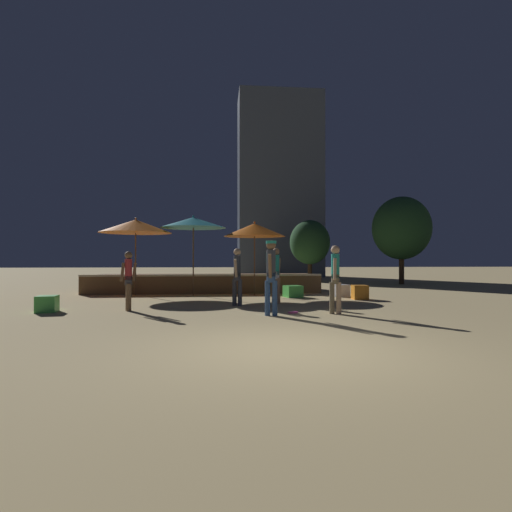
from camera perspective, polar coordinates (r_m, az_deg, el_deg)
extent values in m
plane|color=tan|center=(6.49, 5.22, -13.02)|extent=(120.00, 120.00, 0.00)
cube|color=brown|center=(17.62, -7.35, -3.85)|extent=(9.65, 2.96, 0.71)
cube|color=#CCB793|center=(16.16, -7.54, -2.75)|extent=(9.65, 0.12, 0.08)
cylinder|color=brown|center=(15.56, -0.21, -1.41)|extent=(0.05, 0.05, 2.29)
cone|color=orange|center=(15.60, -0.21, 3.75)|extent=(2.41, 2.41, 0.51)
sphere|color=orange|center=(15.62, -0.21, 4.83)|extent=(0.08, 0.08, 0.08)
cylinder|color=brown|center=(16.28, -16.83, -1.09)|extent=(0.05, 0.05, 2.43)
cone|color=orange|center=(16.33, -16.82, 4.09)|extent=(2.79, 2.79, 0.52)
sphere|color=orange|center=(16.36, -16.82, 5.14)|extent=(0.08, 0.08, 0.08)
cylinder|color=brown|center=(15.63, -8.95, -0.80)|extent=(0.05, 0.05, 2.62)
cone|color=teal|center=(15.70, -8.95, 4.74)|extent=(2.53, 2.53, 0.41)
sphere|color=teal|center=(15.72, -8.94, 5.63)|extent=(0.08, 0.08, 0.08)
cube|color=white|center=(15.39, 11.99, -4.84)|extent=(0.63, 0.63, 0.45)
cube|color=#4CC651|center=(14.85, 5.31, -5.05)|extent=(0.71, 0.71, 0.43)
cube|color=orange|center=(14.45, 14.61, -5.04)|extent=(0.53, 0.53, 0.49)
cube|color=#4CC651|center=(12.04, -27.68, -6.08)|extent=(0.55, 0.55, 0.44)
cylinder|color=#997051|center=(12.72, 3.21, -4.96)|extent=(0.13, 0.13, 0.82)
cylinder|color=#997051|center=(12.81, 2.56, -4.92)|extent=(0.13, 0.13, 0.82)
cylinder|color=white|center=(12.73, 2.88, -2.75)|extent=(0.21, 0.21, 0.24)
cylinder|color=teal|center=(12.72, 2.88, -1.26)|extent=(0.21, 0.21, 0.62)
cylinder|color=#997051|center=(12.87, 3.30, -1.56)|extent=(0.16, 0.17, 0.56)
cylinder|color=#997051|center=(12.58, 2.45, -1.58)|extent=(0.15, 0.16, 0.56)
sphere|color=#997051|center=(12.73, 2.88, 0.65)|extent=(0.22, 0.22, 0.22)
cylinder|color=#72664C|center=(10.53, 10.80, -5.90)|extent=(0.13, 0.13, 0.82)
cylinder|color=tan|center=(10.52, 11.74, -5.91)|extent=(0.13, 0.13, 0.82)
cylinder|color=#72664C|center=(10.49, 11.26, -3.25)|extent=(0.21, 0.21, 0.24)
cylinder|color=teal|center=(10.47, 11.26, -1.43)|extent=(0.21, 0.21, 0.63)
cylinder|color=tan|center=(10.30, 11.21, -1.83)|extent=(0.14, 0.22, 0.56)
cylinder|color=tan|center=(10.65, 11.31, -1.78)|extent=(0.15, 0.25, 0.56)
sphere|color=tan|center=(10.48, 11.26, 0.89)|extent=(0.22, 0.22, 0.22)
cylinder|color=#3F3F47|center=(12.08, -3.09, -5.23)|extent=(0.13, 0.13, 0.80)
cylinder|color=#3F3F47|center=(12.04, -2.31, -5.25)|extent=(0.13, 0.13, 0.80)
cylinder|color=#3F3F47|center=(12.03, -2.70, -2.96)|extent=(0.21, 0.21, 0.24)
cylinder|color=#333842|center=(12.02, -2.70, -1.40)|extent=(0.21, 0.21, 0.61)
cylinder|color=tan|center=(11.86, -2.92, -1.75)|extent=(0.14, 0.24, 0.55)
cylinder|color=tan|center=(12.18, -2.49, -1.71)|extent=(0.13, 0.19, 0.55)
sphere|color=tan|center=(12.02, -2.70, 0.59)|extent=(0.22, 0.22, 0.22)
cylinder|color=#2D4C7F|center=(10.00, 1.65, -6.04)|extent=(0.13, 0.13, 0.87)
cylinder|color=#2D4C7F|center=(9.97, 2.70, -6.05)|extent=(0.13, 0.13, 0.87)
cylinder|color=#2D4C7F|center=(9.95, 2.18, -3.08)|extent=(0.22, 0.22, 0.24)
cylinder|color=#333842|center=(9.94, 2.17, -1.04)|extent=(0.22, 0.22, 0.67)
cylinder|color=brown|center=(9.76, 2.02, -1.44)|extent=(0.13, 0.22, 0.60)
cylinder|color=brown|center=(10.12, 2.33, -1.41)|extent=(0.14, 0.26, 0.59)
sphere|color=brown|center=(9.94, 2.17, 1.57)|extent=(0.24, 0.24, 0.24)
cylinder|color=teal|center=(9.95, 2.17, 1.98)|extent=(0.26, 0.26, 0.07)
cylinder|color=brown|center=(11.38, -17.71, -5.65)|extent=(0.13, 0.13, 0.75)
cylinder|color=brown|center=(11.53, -17.82, -5.58)|extent=(0.13, 0.13, 0.75)
cylinder|color=#3F3F47|center=(11.42, -17.76, -3.36)|extent=(0.19, 0.19, 0.24)
cylinder|color=#B22D33|center=(11.41, -17.76, -1.83)|extent=(0.19, 0.19, 0.57)
cylinder|color=brown|center=(11.44, -16.98, -2.18)|extent=(0.15, 0.12, 0.51)
cylinder|color=brown|center=(11.39, -18.54, -2.19)|extent=(0.16, 0.12, 0.51)
sphere|color=brown|center=(11.41, -17.75, 0.12)|extent=(0.20, 0.20, 0.20)
cylinder|color=#1E4C47|center=(17.06, 1.89, -1.74)|extent=(0.02, 0.02, 0.45)
cylinder|color=#1E4C47|center=(16.94, 2.82, -1.75)|extent=(0.02, 0.02, 0.45)
cylinder|color=#1E4C47|center=(17.33, 2.28, -1.72)|extent=(0.02, 0.02, 0.45)
cylinder|color=#1E4C47|center=(17.22, 3.20, -1.73)|extent=(0.02, 0.02, 0.45)
cylinder|color=#1E4C47|center=(17.13, 2.55, -0.98)|extent=(0.40, 0.40, 0.02)
cube|color=#1E4C47|center=(17.29, 2.77, -0.23)|extent=(0.33, 0.21, 0.45)
cylinder|color=#1E4C47|center=(17.86, 2.09, -1.68)|extent=(0.02, 0.02, 0.45)
cylinder|color=#1E4C47|center=(18.03, 2.88, -1.67)|extent=(0.02, 0.02, 0.45)
cylinder|color=#1E4C47|center=(18.11, 1.56, -1.66)|extent=(0.02, 0.02, 0.45)
cylinder|color=#1E4C47|center=(18.28, 2.34, -1.65)|extent=(0.02, 0.02, 0.45)
cylinder|color=#1E4C47|center=(18.06, 2.21, -0.95)|extent=(0.40, 0.40, 0.02)
cube|color=#1E4C47|center=(18.20, 1.91, -0.24)|extent=(0.34, 0.19, 0.45)
cylinder|color=#E54C99|center=(10.57, 5.33, -8.01)|extent=(0.26, 0.26, 0.03)
cylinder|color=#3D2B1C|center=(23.64, 20.07, -1.76)|extent=(0.28, 0.28, 1.69)
ellipsoid|color=#1E4223|center=(23.70, 20.06, 3.76)|extent=(3.19, 3.19, 3.51)
cylinder|color=#3D2B1C|center=(25.07, 7.70, -2.12)|extent=(0.28, 0.28, 1.32)
ellipsoid|color=#1E4223|center=(25.08, 7.70, 1.96)|extent=(2.50, 2.50, 2.75)
cube|color=#4C5666|center=(32.10, 3.35, 9.89)|extent=(6.48, 3.63, 14.30)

